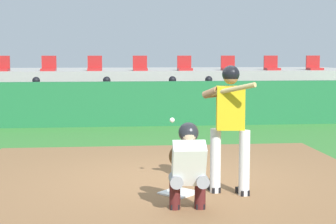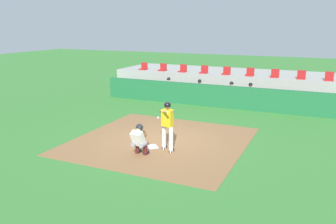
{
  "view_description": "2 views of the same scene",
  "coord_description": "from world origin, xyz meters",
  "px_view_note": "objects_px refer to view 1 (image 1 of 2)",
  "views": [
    {
      "loc": [
        -0.93,
        -8.25,
        1.98
      ],
      "look_at": [
        0.0,
        0.7,
        1.0
      ],
      "focal_mm": 58.6,
      "sensor_mm": 36.0,
      "label": 1
    },
    {
      "loc": [
        5.59,
        -11.59,
        4.39
      ],
      "look_at": [
        0.0,
        0.7,
        1.0
      ],
      "focal_mm": 37.34,
      "sensor_mm": 36.0,
      "label": 2
    }
  ],
  "objects_px": {
    "dugout_player_0": "(36,99)",
    "dugout_player_2": "(173,98)",
    "home_plate": "(179,193)",
    "stadium_seat_5": "(185,66)",
    "dugout_player_3": "(209,98)",
    "stadium_seat_3": "(95,67)",
    "catcher_crouched": "(188,164)",
    "stadium_seat_1": "(2,67)",
    "batter_at_plate": "(230,121)",
    "stadium_seat_6": "(229,66)",
    "stadium_seat_7": "(272,66)",
    "stadium_seat_4": "(140,66)",
    "stadium_seat_2": "(49,67)",
    "stadium_seat_8": "(314,66)",
    "dugout_player_1": "(107,99)"
  },
  "relations": [
    {
      "from": "dugout_player_2",
      "to": "stadium_seat_7",
      "type": "distance_m",
      "value": 4.14
    },
    {
      "from": "stadium_seat_4",
      "to": "stadium_seat_6",
      "type": "distance_m",
      "value": 2.89
    },
    {
      "from": "catcher_crouched",
      "to": "stadium_seat_6",
      "type": "bearing_deg",
      "value": 75.33
    },
    {
      "from": "stadium_seat_2",
      "to": "dugout_player_3",
      "type": "bearing_deg",
      "value": -23.04
    },
    {
      "from": "catcher_crouched",
      "to": "stadium_seat_5",
      "type": "distance_m",
      "value": 11.16
    },
    {
      "from": "batter_at_plate",
      "to": "stadium_seat_8",
      "type": "bearing_deg",
      "value": 63.63
    },
    {
      "from": "batter_at_plate",
      "to": "stadium_seat_4",
      "type": "height_order",
      "value": "stadium_seat_4"
    },
    {
      "from": "dugout_player_3",
      "to": "stadium_seat_3",
      "type": "xyz_separation_m",
      "value": [
        -3.34,
        2.03,
        0.86
      ]
    },
    {
      "from": "stadium_seat_2",
      "to": "dugout_player_1",
      "type": "bearing_deg",
      "value": -47.99
    },
    {
      "from": "dugout_player_0",
      "to": "stadium_seat_6",
      "type": "xyz_separation_m",
      "value": [
        5.92,
        2.03,
        0.86
      ]
    },
    {
      "from": "stadium_seat_1",
      "to": "stadium_seat_7",
      "type": "height_order",
      "value": "same"
    },
    {
      "from": "home_plate",
      "to": "stadium_seat_5",
      "type": "xyz_separation_m",
      "value": [
        1.44,
        10.18,
        1.51
      ]
    },
    {
      "from": "dugout_player_0",
      "to": "stadium_seat_4",
      "type": "distance_m",
      "value": 3.75
    },
    {
      "from": "home_plate",
      "to": "dugout_player_2",
      "type": "relative_size",
      "value": 0.34
    },
    {
      "from": "catcher_crouched",
      "to": "stadium_seat_1",
      "type": "height_order",
      "value": "stadium_seat_1"
    },
    {
      "from": "stadium_seat_6",
      "to": "stadium_seat_8",
      "type": "xyz_separation_m",
      "value": [
        2.89,
        0.0,
        0.0
      ]
    },
    {
      "from": "dugout_player_0",
      "to": "dugout_player_3",
      "type": "height_order",
      "value": "same"
    },
    {
      "from": "stadium_seat_7",
      "to": "batter_at_plate",
      "type": "bearing_deg",
      "value": -109.54
    },
    {
      "from": "home_plate",
      "to": "stadium_seat_1",
      "type": "distance_m",
      "value": 11.17
    },
    {
      "from": "home_plate",
      "to": "stadium_seat_7",
      "type": "xyz_separation_m",
      "value": [
        4.33,
        10.18,
        1.51
      ]
    },
    {
      "from": "dugout_player_0",
      "to": "dugout_player_2",
      "type": "xyz_separation_m",
      "value": [
        3.87,
        0.0,
        0.0
      ]
    },
    {
      "from": "stadium_seat_5",
      "to": "stadium_seat_7",
      "type": "relative_size",
      "value": 1.0
    },
    {
      "from": "batter_at_plate",
      "to": "stadium_seat_3",
      "type": "bearing_deg",
      "value": 101.75
    },
    {
      "from": "batter_at_plate",
      "to": "home_plate",
      "type": "bearing_deg",
      "value": 173.13
    },
    {
      "from": "catcher_crouched",
      "to": "dugout_player_0",
      "type": "distance_m",
      "value": 9.49
    },
    {
      "from": "catcher_crouched",
      "to": "stadium_seat_4",
      "type": "bearing_deg",
      "value": 90.01
    },
    {
      "from": "stadium_seat_1",
      "to": "stadium_seat_7",
      "type": "relative_size",
      "value": 1.0
    },
    {
      "from": "catcher_crouched",
      "to": "dugout_player_3",
      "type": "relative_size",
      "value": 1.44
    },
    {
      "from": "batter_at_plate",
      "to": "dugout_player_1",
      "type": "relative_size",
      "value": 1.39
    },
    {
      "from": "stadium_seat_1",
      "to": "dugout_player_0",
      "type": "bearing_deg",
      "value": -57.44
    },
    {
      "from": "stadium_seat_6",
      "to": "dugout_player_3",
      "type": "bearing_deg",
      "value": -116.04
    },
    {
      "from": "stadium_seat_1",
      "to": "dugout_player_2",
      "type": "bearing_deg",
      "value": -21.49
    },
    {
      "from": "dugout_player_2",
      "to": "stadium_seat_8",
      "type": "bearing_deg",
      "value": 22.37
    },
    {
      "from": "stadium_seat_6",
      "to": "stadium_seat_1",
      "type": "bearing_deg",
      "value": 180.0
    },
    {
      "from": "catcher_crouched",
      "to": "stadium_seat_5",
      "type": "bearing_deg",
      "value": 82.55
    },
    {
      "from": "dugout_player_2",
      "to": "dugout_player_3",
      "type": "xyz_separation_m",
      "value": [
        1.06,
        0.0,
        0.0
      ]
    },
    {
      "from": "home_plate",
      "to": "batter_at_plate",
      "type": "height_order",
      "value": "batter_at_plate"
    },
    {
      "from": "catcher_crouched",
      "to": "stadium_seat_4",
      "type": "distance_m",
      "value": 11.07
    },
    {
      "from": "home_plate",
      "to": "dugout_player_1",
      "type": "distance_m",
      "value": 8.24
    },
    {
      "from": "catcher_crouched",
      "to": "stadium_seat_8",
      "type": "height_order",
      "value": "stadium_seat_8"
    },
    {
      "from": "stadium_seat_1",
      "to": "home_plate",
      "type": "bearing_deg",
      "value": -66.94
    },
    {
      "from": "stadium_seat_3",
      "to": "stadium_seat_7",
      "type": "relative_size",
      "value": 1.0
    },
    {
      "from": "batter_at_plate",
      "to": "dugout_player_0",
      "type": "relative_size",
      "value": 1.39
    },
    {
      "from": "dugout_player_1",
      "to": "stadium_seat_5",
      "type": "xyz_separation_m",
      "value": [
        2.5,
        2.03,
        0.86
      ]
    },
    {
      "from": "batter_at_plate",
      "to": "stadium_seat_6",
      "type": "distance_m",
      "value": 10.51
    },
    {
      "from": "stadium_seat_1",
      "to": "stadium_seat_6",
      "type": "relative_size",
      "value": 1.0
    },
    {
      "from": "batter_at_plate",
      "to": "dugout_player_0",
      "type": "distance_m",
      "value": 9.04
    },
    {
      "from": "stadium_seat_1",
      "to": "stadium_seat_2",
      "type": "xyz_separation_m",
      "value": [
        1.44,
        0.0,
        0.0
      ]
    },
    {
      "from": "stadium_seat_6",
      "to": "stadium_seat_8",
      "type": "height_order",
      "value": "same"
    },
    {
      "from": "stadium_seat_6",
      "to": "stadium_seat_7",
      "type": "bearing_deg",
      "value": 0.0
    }
  ]
}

